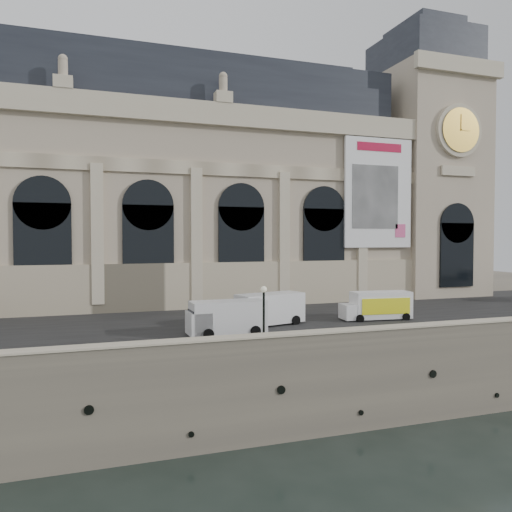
{
  "coord_description": "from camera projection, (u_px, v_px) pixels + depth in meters",
  "views": [
    {
      "loc": [
        -10.01,
        -30.22,
        13.55
      ],
      "look_at": [
        7.74,
        22.0,
        11.62
      ],
      "focal_mm": 35.0,
      "sensor_mm": 36.0,
      "label": 1
    }
  ],
  "objects": [
    {
      "name": "ground",
      "position": [
        252.0,
        448.0,
        32.29
      ],
      "size": [
        260.0,
        260.0,
        0.0
      ],
      "primitive_type": "plane",
      "color": "black",
      "rests_on": "ground"
    },
    {
      "name": "quay",
      "position": [
        168.0,
        319.0,
        65.31
      ],
      "size": [
        160.0,
        70.0,
        6.0
      ],
      "primitive_type": "cube",
      "color": "gray",
      "rests_on": "ground"
    },
    {
      "name": "street",
      "position": [
        204.0,
        321.0,
        45.33
      ],
      "size": [
        160.0,
        24.0,
        0.06
      ],
      "primitive_type": "cube",
      "color": "#2D2D2D",
      "rests_on": "quay"
    },
    {
      "name": "parapet",
      "position": [
        249.0,
        344.0,
        32.63
      ],
      "size": [
        160.0,
        1.4,
        1.21
      ],
      "color": "gray",
      "rests_on": "quay"
    },
    {
      "name": "museum",
      "position": [
        122.0,
        186.0,
        58.88
      ],
      "size": [
        69.0,
        18.7,
        29.1
      ],
      "color": "#BEAD92",
      "rests_on": "quay"
    },
    {
      "name": "clock_pavilion",
      "position": [
        422.0,
        167.0,
        68.84
      ],
      "size": [
        13.0,
        14.72,
        36.7
      ],
      "color": "#BEAD92",
      "rests_on": "quay"
    },
    {
      "name": "van_b",
      "position": [
        223.0,
        318.0,
        38.75
      ],
      "size": [
        6.13,
        2.65,
        2.7
      ],
      "color": "silver",
      "rests_on": "quay"
    },
    {
      "name": "van_c",
      "position": [
        266.0,
        309.0,
        43.12
      ],
      "size": [
        6.65,
        3.91,
        2.78
      ],
      "color": "silver",
      "rests_on": "quay"
    },
    {
      "name": "box_truck",
      "position": [
        377.0,
        306.0,
        46.18
      ],
      "size": [
        6.71,
        2.88,
        2.63
      ],
      "color": "white",
      "rests_on": "quay"
    },
    {
      "name": "lamp_right",
      "position": [
        264.0,
        317.0,
        34.36
      ],
      "size": [
        0.44,
        0.44,
        4.28
      ],
      "color": "black",
      "rests_on": "quay"
    }
  ]
}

